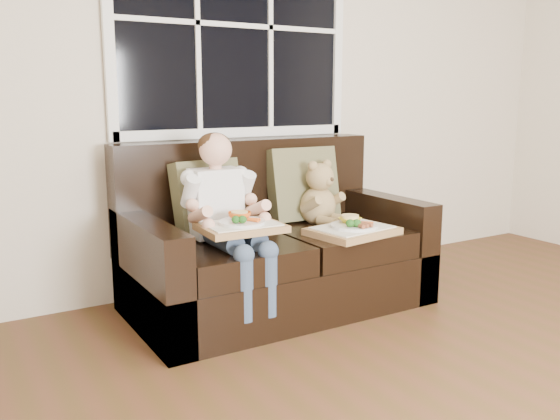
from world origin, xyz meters
TOP-DOWN VIEW (x-y plane):
  - window_back at (-0.51, 2.48)m, footprint 1.62×0.04m
  - loveseat at (-0.51, 2.02)m, footprint 1.70×0.92m
  - pillow_left at (-0.85, 2.17)m, footprint 0.44×0.25m
  - pillow_right at (-0.20, 2.17)m, footprint 0.46×0.22m
  - child at (-0.88, 1.90)m, footprint 0.39×0.60m
  - teddy_bear at (-0.17, 2.03)m, footprint 0.27×0.32m
  - tray_left at (-0.87, 1.72)m, footprint 0.43×0.33m
  - tray_right at (-0.18, 1.67)m, footprint 0.51×0.42m

SIDE VIEW (x-z plane):
  - loveseat at x=-0.51m, z-range -0.17..0.79m
  - tray_right at x=-0.18m, z-range 0.43..0.53m
  - tray_left at x=-0.87m, z-range 0.53..0.62m
  - teddy_bear at x=-0.17m, z-range 0.41..0.81m
  - child at x=-0.88m, z-range 0.20..1.10m
  - pillow_left at x=-0.85m, z-range 0.44..0.87m
  - pillow_right at x=-0.20m, z-range 0.44..0.91m
  - window_back at x=-0.51m, z-range 0.96..2.33m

